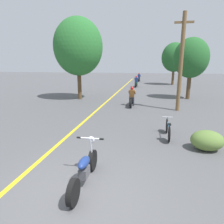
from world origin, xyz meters
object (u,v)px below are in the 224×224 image
(roadside_tree_right_far, at_px, (174,57))
(motorcycle_foreground, at_px, (85,169))
(roadside_tree_left, at_px, (78,47))
(motorcycle_rider_far, at_px, (139,78))
(bicycle_parked, at_px, (168,129))
(roadside_tree_right_near, at_px, (191,58))
(motorcycle_rider_mid, at_px, (136,83))
(utility_pole, at_px, (181,62))
(motorcycle_rider_lead, at_px, (132,99))

(roadside_tree_right_far, height_order, motorcycle_foreground, roadside_tree_right_far)
(roadside_tree_left, xyz_separation_m, motorcycle_rider_far, (4.02, 18.02, -3.68))
(roadside_tree_right_far, relative_size, bicycle_parked, 3.34)
(motorcycle_rider_far, bearing_deg, roadside_tree_right_near, -73.03)
(roadside_tree_right_near, bearing_deg, motorcycle_rider_mid, 121.11)
(bicycle_parked, bearing_deg, roadside_tree_right_near, 75.89)
(roadside_tree_right_near, bearing_deg, utility_pole, -107.01)
(utility_pole, relative_size, roadside_tree_right_far, 1.02)
(roadside_tree_left, bearing_deg, motorcycle_rider_lead, -23.76)
(roadside_tree_left, relative_size, motorcycle_rider_far, 3.22)
(roadside_tree_left, height_order, bicycle_parked, roadside_tree_left)
(utility_pole, height_order, motorcycle_rider_far, utility_pole)
(roadside_tree_right_far, bearing_deg, motorcycle_rider_lead, -105.92)
(motorcycle_foreground, relative_size, motorcycle_rider_lead, 0.97)
(roadside_tree_right_far, bearing_deg, motorcycle_foreground, -100.62)
(roadside_tree_left, xyz_separation_m, motorcycle_rider_mid, (4.08, 9.86, -3.69))
(roadside_tree_right_far, xyz_separation_m, motorcycle_foreground, (-4.71, -25.13, -3.34))
(utility_pole, height_order, motorcycle_rider_mid, utility_pole)
(motorcycle_rider_mid, relative_size, motorcycle_rider_far, 1.01)
(roadside_tree_left, distance_m, bicycle_parked, 11.02)
(motorcycle_foreground, distance_m, motorcycle_rider_far, 29.72)
(motorcycle_rider_lead, relative_size, motorcycle_rider_far, 1.06)
(motorcycle_rider_lead, bearing_deg, utility_pole, -16.80)
(motorcycle_foreground, bearing_deg, roadside_tree_left, 109.96)
(utility_pole, height_order, roadside_tree_right_far, utility_pole)
(roadside_tree_right_far, xyz_separation_m, roadside_tree_left, (-8.96, -13.44, 0.47))
(motorcycle_rider_lead, height_order, bicycle_parked, motorcycle_rider_lead)
(motorcycle_rider_mid, distance_m, motorcycle_rider_far, 8.16)
(utility_pole, distance_m, motorcycle_rider_lead, 4.02)
(roadside_tree_right_far, relative_size, roadside_tree_left, 0.88)
(motorcycle_rider_mid, xyz_separation_m, motorcycle_rider_far, (-0.07, 8.16, 0.01))
(motorcycle_rider_lead, distance_m, motorcycle_rider_far, 20.03)
(roadside_tree_right_near, bearing_deg, bicycle_parked, -104.11)
(roadside_tree_right_near, bearing_deg, motorcycle_rider_far, 106.97)
(roadside_tree_right_near, distance_m, bicycle_parked, 10.44)
(motorcycle_rider_lead, bearing_deg, motorcycle_rider_mid, 92.28)
(motorcycle_rider_mid, relative_size, bicycle_parked, 1.19)
(motorcycle_rider_mid, bearing_deg, roadside_tree_right_far, 36.30)
(motorcycle_rider_far, xyz_separation_m, bicycle_parked, (2.54, -25.99, -0.20))
(motorcycle_foreground, xyz_separation_m, bicycle_parked, (2.31, 3.73, -0.07))
(roadside_tree_right_far, height_order, motorcycle_rider_mid, roadside_tree_right_far)
(roadside_tree_left, xyz_separation_m, bicycle_parked, (6.56, -7.97, -3.88))
(roadside_tree_right_near, height_order, motorcycle_foreground, roadside_tree_right_near)
(roadside_tree_right_near, relative_size, motorcycle_rider_lead, 2.34)
(utility_pole, relative_size, motorcycle_rider_far, 2.90)
(roadside_tree_right_far, distance_m, motorcycle_rider_mid, 6.86)
(utility_pole, xyz_separation_m, motorcycle_rider_far, (-3.55, 20.94, -2.48))
(roadside_tree_left, bearing_deg, roadside_tree_right_near, 10.85)
(roadside_tree_right_far, bearing_deg, roadside_tree_right_near, -89.85)
(roadside_tree_right_near, relative_size, motorcycle_rider_mid, 2.44)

